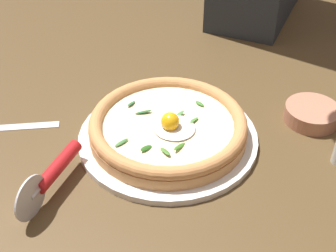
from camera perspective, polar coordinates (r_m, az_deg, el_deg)
The scene contains 5 objects.
ground_plane at distance 0.89m, azimuth -1.29°, elevation -0.71°, with size 2.40×2.40×0.03m, color brown.
pizza_plate at distance 0.84m, azimuth -0.00°, elevation -1.39°, with size 0.32×0.32×0.01m, color white.
pizza at distance 0.82m, azimuth 0.01°, elevation -0.01°, with size 0.28×0.28×0.06m.
side_bowl at distance 0.92m, azimuth 17.31°, elevation 1.44°, with size 0.10×0.10×0.03m, color #B5775B.
pizza_cutter at distance 0.75m, azimuth -14.12°, elevation -5.67°, with size 0.07×0.16×0.07m.
Camera 1 is at (0.49, -0.48, 0.54)m, focal length 49.39 mm.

